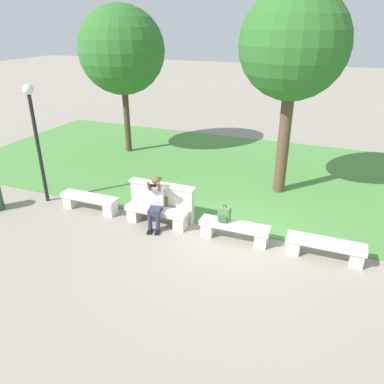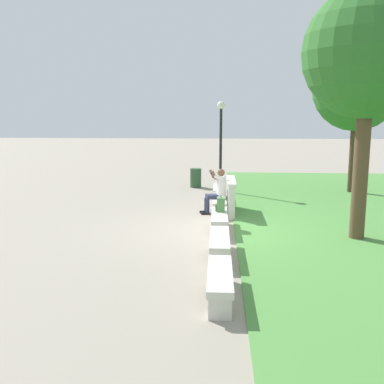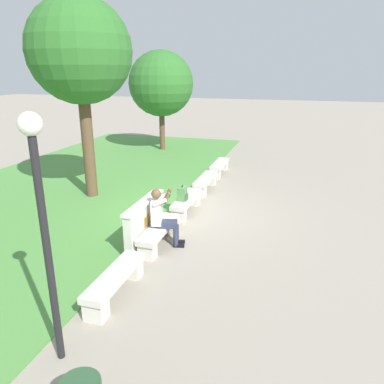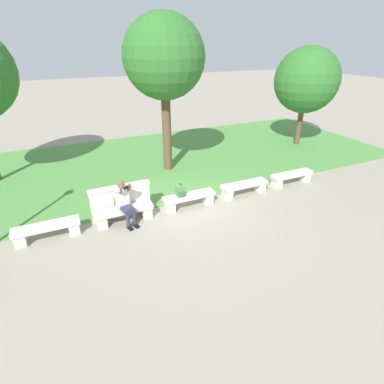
{
  "view_description": "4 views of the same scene",
  "coord_description": "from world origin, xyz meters",
  "px_view_note": "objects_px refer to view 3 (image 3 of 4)",
  "views": [
    {
      "loc": [
        1.94,
        -7.55,
        4.84
      ],
      "look_at": [
        -1.08,
        -0.02,
        1.09
      ],
      "focal_mm": 35.0,
      "sensor_mm": 36.0,
      "label": 1
    },
    {
      "loc": [
        10.97,
        -0.05,
        2.96
      ],
      "look_at": [
        -0.42,
        -0.72,
        0.92
      ],
      "focal_mm": 42.0,
      "sensor_mm": 36.0,
      "label": 2
    },
    {
      "loc": [
        -9.19,
        -2.89,
        3.79
      ],
      "look_at": [
        -0.65,
        -0.35,
        0.84
      ],
      "focal_mm": 35.0,
      "sensor_mm": 36.0,
      "label": 3
    },
    {
      "loc": [
        -3.4,
        -7.64,
        4.78
      ],
      "look_at": [
        -0.21,
        -0.68,
        0.89
      ],
      "focal_mm": 28.0,
      "sensor_mm": 36.0,
      "label": 4
    }
  ],
  "objects_px": {
    "tree_right_background": "(161,84)",
    "person_photographer": "(162,214)",
    "bench_mid": "(187,203)",
    "lamp_post": "(41,206)",
    "bench_far": "(206,182)",
    "tree_left_background": "(80,52)",
    "bench_near": "(159,233)",
    "bench_main": "(115,281)",
    "backpack": "(183,194)",
    "bench_end": "(220,166)"
  },
  "relations": [
    {
      "from": "tree_right_background",
      "to": "person_photographer",
      "type": "bearing_deg",
      "value": -159.14
    },
    {
      "from": "bench_mid",
      "to": "lamp_post",
      "type": "height_order",
      "value": "lamp_post"
    },
    {
      "from": "bench_far",
      "to": "lamp_post",
      "type": "height_order",
      "value": "lamp_post"
    },
    {
      "from": "person_photographer",
      "to": "tree_right_background",
      "type": "height_order",
      "value": "tree_right_background"
    },
    {
      "from": "tree_left_background",
      "to": "lamp_post",
      "type": "bearing_deg",
      "value": -152.67
    },
    {
      "from": "bench_near",
      "to": "lamp_post",
      "type": "relative_size",
      "value": 0.5
    },
    {
      "from": "bench_main",
      "to": "person_photographer",
      "type": "distance_m",
      "value": 2.15
    },
    {
      "from": "person_photographer",
      "to": "bench_mid",
      "type": "bearing_deg",
      "value": 2.1
    },
    {
      "from": "bench_main",
      "to": "bench_near",
      "type": "distance_m",
      "value": 2.07
    },
    {
      "from": "bench_mid",
      "to": "person_photographer",
      "type": "distance_m",
      "value": 2.09
    },
    {
      "from": "backpack",
      "to": "bench_mid",
      "type": "bearing_deg",
      "value": -4.58
    },
    {
      "from": "bench_main",
      "to": "person_photographer",
      "type": "height_order",
      "value": "person_photographer"
    },
    {
      "from": "tree_right_background",
      "to": "bench_far",
      "type": "bearing_deg",
      "value": -147.06
    },
    {
      "from": "backpack",
      "to": "tree_left_background",
      "type": "height_order",
      "value": "tree_left_background"
    },
    {
      "from": "bench_mid",
      "to": "tree_right_background",
      "type": "xyz_separation_m",
      "value": [
        7.66,
        3.62,
        2.81
      ]
    },
    {
      "from": "bench_main",
      "to": "lamp_post",
      "type": "distance_m",
      "value": 2.48
    },
    {
      "from": "backpack",
      "to": "person_photographer",
      "type": "bearing_deg",
      "value": -176.86
    },
    {
      "from": "bench_near",
      "to": "bench_end",
      "type": "xyz_separation_m",
      "value": [
        6.22,
        0.0,
        0.0
      ]
    },
    {
      "from": "bench_far",
      "to": "backpack",
      "type": "distance_m",
      "value": 2.37
    },
    {
      "from": "bench_near",
      "to": "tree_right_background",
      "type": "distance_m",
      "value": 10.76
    },
    {
      "from": "tree_left_background",
      "to": "lamp_post",
      "type": "relative_size",
      "value": 1.71
    },
    {
      "from": "bench_main",
      "to": "person_photographer",
      "type": "xyz_separation_m",
      "value": [
        2.1,
        -0.07,
        0.44
      ]
    },
    {
      "from": "person_photographer",
      "to": "lamp_post",
      "type": "distance_m",
      "value": 3.94
    },
    {
      "from": "bench_near",
      "to": "tree_right_background",
      "type": "bearing_deg",
      "value": 20.41
    },
    {
      "from": "bench_mid",
      "to": "tree_right_background",
      "type": "bearing_deg",
      "value": 25.3
    },
    {
      "from": "tree_right_background",
      "to": "lamp_post",
      "type": "relative_size",
      "value": 1.38
    },
    {
      "from": "bench_mid",
      "to": "backpack",
      "type": "bearing_deg",
      "value": 175.42
    },
    {
      "from": "bench_mid",
      "to": "bench_end",
      "type": "relative_size",
      "value": 1.0
    },
    {
      "from": "bench_main",
      "to": "lamp_post",
      "type": "bearing_deg",
      "value": 178.55
    },
    {
      "from": "tree_right_background",
      "to": "bench_mid",
      "type": "bearing_deg",
      "value": -154.7
    },
    {
      "from": "bench_main",
      "to": "bench_end",
      "type": "xyz_separation_m",
      "value": [
        8.29,
        0.0,
        0.0
      ]
    },
    {
      "from": "bench_far",
      "to": "person_photographer",
      "type": "height_order",
      "value": "person_photographer"
    },
    {
      "from": "backpack",
      "to": "tree_right_background",
      "type": "relative_size",
      "value": 0.09
    },
    {
      "from": "bench_mid",
      "to": "backpack",
      "type": "relative_size",
      "value": 3.94
    },
    {
      "from": "lamp_post",
      "to": "bench_main",
      "type": "bearing_deg",
      "value": -1.45
    },
    {
      "from": "bench_end",
      "to": "lamp_post",
      "type": "xyz_separation_m",
      "value": [
        -9.83,
        0.04,
        1.94
      ]
    },
    {
      "from": "bench_far",
      "to": "backpack",
      "type": "height_order",
      "value": "backpack"
    },
    {
      "from": "bench_far",
      "to": "tree_right_background",
      "type": "height_order",
      "value": "tree_right_background"
    },
    {
      "from": "person_photographer",
      "to": "bench_end",
      "type": "bearing_deg",
      "value": 0.69
    },
    {
      "from": "bench_near",
      "to": "lamp_post",
      "type": "height_order",
      "value": "lamp_post"
    },
    {
      "from": "bench_near",
      "to": "bench_far",
      "type": "relative_size",
      "value": 1.0
    },
    {
      "from": "person_photographer",
      "to": "tree_right_background",
      "type": "bearing_deg",
      "value": 20.86
    },
    {
      "from": "bench_main",
      "to": "lamp_post",
      "type": "relative_size",
      "value": 0.5
    },
    {
      "from": "bench_main",
      "to": "backpack",
      "type": "height_order",
      "value": "backpack"
    },
    {
      "from": "bench_far",
      "to": "bench_end",
      "type": "bearing_deg",
      "value": 0.0
    },
    {
      "from": "bench_mid",
      "to": "bench_near",
      "type": "bearing_deg",
      "value": 180.0
    },
    {
      "from": "bench_end",
      "to": "tree_left_background",
      "type": "relative_size",
      "value": 0.3
    },
    {
      "from": "tree_left_background",
      "to": "backpack",
      "type": "bearing_deg",
      "value": -103.51
    },
    {
      "from": "person_photographer",
      "to": "tree_left_background",
      "type": "height_order",
      "value": "tree_left_background"
    },
    {
      "from": "bench_main",
      "to": "tree_right_background",
      "type": "distance_m",
      "value": 12.67
    }
  ]
}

